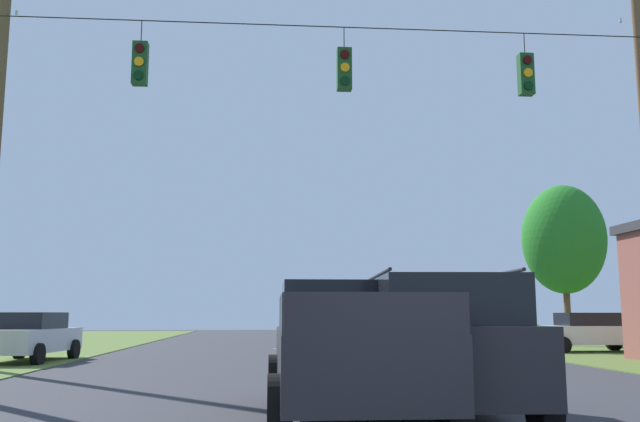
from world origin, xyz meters
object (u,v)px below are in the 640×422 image
at_px(suv_black, 437,343).
at_px(tree_roadside_far_right, 564,239).
at_px(overhead_signal_span, 347,172).
at_px(distant_car_oncoming, 485,329).
at_px(pickup_truck, 348,349).
at_px(distant_car_crossing_white, 588,332).
at_px(distant_car_far_parked, 29,336).

distance_m(suv_black, tree_roadside_far_right, 24.26).
relative_size(overhead_signal_span, suv_black, 3.51).
xyz_separation_m(overhead_signal_span, distant_car_oncoming, (8.27, 16.45, -3.72)).
height_order(overhead_signal_span, distant_car_oncoming, overhead_signal_span).
height_order(overhead_signal_span, pickup_truck, overhead_signal_span).
bearing_deg(distant_car_oncoming, suv_black, -109.79).
relative_size(overhead_signal_span, distant_car_crossing_white, 3.94).
relative_size(distant_car_crossing_white, tree_roadside_far_right, 0.58).
bearing_deg(suv_black, overhead_signal_span, 99.96).
xyz_separation_m(overhead_signal_span, distant_car_crossing_white, (10.83, 11.69, -3.72)).
bearing_deg(distant_car_crossing_white, distant_car_oncoming, 118.35).
xyz_separation_m(overhead_signal_span, tree_roadside_far_right, (12.27, 16.62, 0.44)).
relative_size(distant_car_oncoming, tree_roadside_far_right, 0.58).
xyz_separation_m(distant_car_crossing_white, tree_roadside_far_right, (1.43, 4.93, 4.16)).
bearing_deg(overhead_signal_span, tree_roadside_far_right, 53.58).
xyz_separation_m(pickup_truck, suv_black, (1.30, 0.00, 0.09)).
relative_size(distant_car_far_parked, tree_roadside_far_right, 0.59).
bearing_deg(distant_car_oncoming, overhead_signal_span, -116.68).
bearing_deg(distant_car_crossing_white, pickup_truck, -125.24).
xyz_separation_m(pickup_truck, distant_car_crossing_white, (11.36, 16.09, -0.18)).
bearing_deg(overhead_signal_span, pickup_truck, -96.92).
relative_size(suv_black, distant_car_oncoming, 1.13).
height_order(distant_car_oncoming, distant_car_far_parked, same).
height_order(pickup_truck, distant_car_far_parked, pickup_truck).
distance_m(pickup_truck, suv_black, 1.31).
height_order(overhead_signal_span, distant_car_crossing_white, overhead_signal_span).
xyz_separation_m(distant_car_oncoming, tree_roadside_far_right, (4.00, 0.18, 4.16)).
bearing_deg(distant_car_far_parked, pickup_truck, -55.21).
distance_m(overhead_signal_span, pickup_truck, 5.67).
bearing_deg(overhead_signal_span, distant_car_far_parked, 139.10).
bearing_deg(pickup_truck, distant_car_oncoming, 67.11).
bearing_deg(distant_car_oncoming, distant_car_crossing_white, -61.65).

